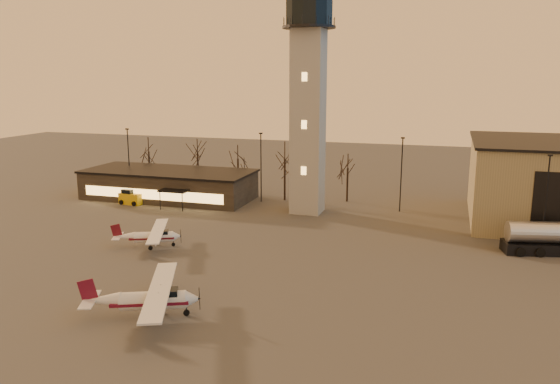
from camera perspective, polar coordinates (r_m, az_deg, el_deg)
name	(u,v)px	position (r m, az deg, el deg)	size (l,w,h in m)	color
ground	(218,294)	(47.27, -6.52, -10.54)	(220.00, 220.00, 0.00)	#3C3A38
control_tower	(308,90)	(72.11, 2.98, 10.61)	(6.80, 6.80, 32.60)	#9A9892
terminal	(169,184)	(83.69, -11.52, 0.80)	(25.40, 12.20, 4.30)	black
light_poles	(313,172)	(74.02, 3.45, 2.14)	(58.50, 12.25, 10.14)	black
tree_row	(238,155)	(85.94, -4.46, 3.86)	(37.20, 9.20, 8.80)	black
cessna_front	(155,303)	(43.45, -12.94, -11.25)	(9.60, 11.57, 3.29)	silver
cessna_rear	(155,239)	(60.50, -12.93, -4.77)	(7.84, 9.44, 2.69)	white
fuel_truck	(549,241)	(63.22, 26.27, -4.61)	(9.47, 4.55, 3.38)	black
service_cart	(132,198)	(81.50, -15.26, -0.64)	(3.63, 2.55, 2.17)	gold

